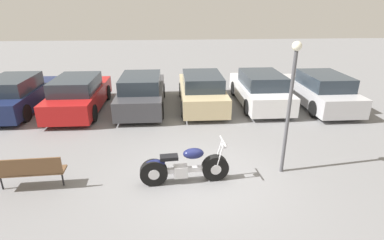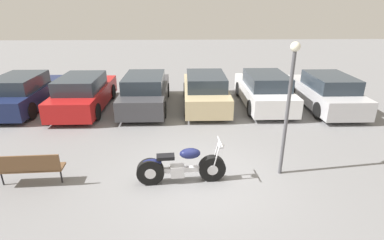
% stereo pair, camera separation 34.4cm
% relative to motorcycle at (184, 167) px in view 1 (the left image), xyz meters
% --- Properties ---
extents(ground_plane, '(60.00, 60.00, 0.00)m').
position_rel_motorcycle_xyz_m(ground_plane, '(0.49, 0.14, -0.43)').
color(ground_plane, slate).
extents(motorcycle, '(2.25, 0.62, 1.09)m').
position_rel_motorcycle_xyz_m(motorcycle, '(0.00, 0.00, 0.00)').
color(motorcycle, black).
rests_on(motorcycle, ground_plane).
extents(parked_car_navy, '(1.87, 4.48, 1.46)m').
position_rel_motorcycle_xyz_m(parked_car_navy, '(-6.66, 5.85, 0.26)').
color(parked_car_navy, '#19234C').
rests_on(parked_car_navy, ground_plane).
extents(parked_car_red, '(1.87, 4.48, 1.46)m').
position_rel_motorcycle_xyz_m(parked_car_red, '(-4.09, 5.67, 0.26)').
color(parked_car_red, red).
rests_on(parked_car_red, ground_plane).
extents(parked_car_dark_grey, '(1.87, 4.48, 1.46)m').
position_rel_motorcycle_xyz_m(parked_car_dark_grey, '(-1.53, 5.82, 0.26)').
color(parked_car_dark_grey, '#3D3D42').
rests_on(parked_car_dark_grey, ground_plane).
extents(parked_car_champagne, '(1.87, 4.48, 1.46)m').
position_rel_motorcycle_xyz_m(parked_car_champagne, '(1.04, 5.90, 0.26)').
color(parked_car_champagne, '#C6B284').
rests_on(parked_car_champagne, ground_plane).
extents(parked_car_white, '(1.87, 4.48, 1.46)m').
position_rel_motorcycle_xyz_m(parked_car_white, '(3.60, 5.92, 0.26)').
color(parked_car_white, white).
rests_on(parked_car_white, ground_plane).
extents(parked_car_silver, '(1.87, 4.48, 1.46)m').
position_rel_motorcycle_xyz_m(parked_car_silver, '(6.17, 5.56, 0.26)').
color(parked_car_silver, '#BCBCC1').
rests_on(parked_car_silver, ground_plane).
extents(park_bench, '(1.65, 0.48, 0.89)m').
position_rel_motorcycle_xyz_m(park_bench, '(-3.73, -0.06, 0.12)').
color(park_bench, brown).
rests_on(park_bench, ground_plane).
extents(lamp_post, '(0.23, 0.23, 3.44)m').
position_rel_motorcycle_xyz_m(lamp_post, '(2.65, 0.34, 1.74)').
color(lamp_post, '#4C4C51').
rests_on(lamp_post, ground_plane).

